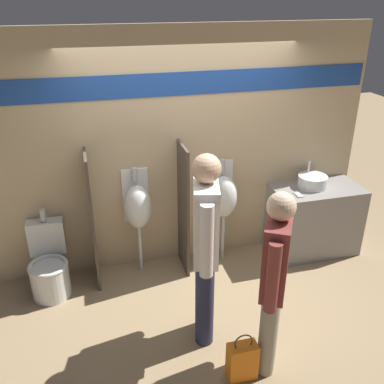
# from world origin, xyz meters

# --- Properties ---
(ground_plane) EXTENTS (16.00, 16.00, 0.00)m
(ground_plane) POSITION_xyz_m (0.00, 0.00, 0.00)
(ground_plane) COLOR #997F5B
(display_wall) EXTENTS (4.32, 0.07, 2.70)m
(display_wall) POSITION_xyz_m (0.00, 0.60, 1.36)
(display_wall) COLOR tan
(display_wall) RESTS_ON ground_plane
(sink_counter) EXTENTS (1.06, 0.58, 0.86)m
(sink_counter) POSITION_xyz_m (1.58, 0.28, 0.43)
(sink_counter) COLOR gray
(sink_counter) RESTS_ON ground_plane
(sink_basin) EXTENTS (0.35, 0.35, 0.28)m
(sink_basin) POSITION_xyz_m (1.53, 0.34, 0.93)
(sink_basin) COLOR silver
(sink_basin) RESTS_ON sink_counter
(cell_phone) EXTENTS (0.07, 0.14, 0.01)m
(cell_phone) POSITION_xyz_m (1.26, 0.16, 0.86)
(cell_phone) COLOR #B7B7BC
(cell_phone) RESTS_ON sink_counter
(divider_near_counter) EXTENTS (0.03, 0.45, 1.52)m
(divider_near_counter) POSITION_xyz_m (-1.06, 0.34, 0.76)
(divider_near_counter) COLOR #4C4238
(divider_near_counter) RESTS_ON ground_plane
(divider_mid) EXTENTS (0.03, 0.45, 1.52)m
(divider_mid) POSITION_xyz_m (-0.05, 0.34, 0.76)
(divider_mid) COLOR #4C4238
(divider_mid) RESTS_ON ground_plane
(urinal_near_counter) EXTENTS (0.31, 0.32, 1.25)m
(urinal_near_counter) POSITION_xyz_m (-0.56, 0.42, 0.82)
(urinal_near_counter) COLOR silver
(urinal_near_counter) RESTS_ON ground_plane
(urinal_far) EXTENTS (0.31, 0.32, 1.25)m
(urinal_far) POSITION_xyz_m (0.45, 0.42, 0.82)
(urinal_far) COLOR silver
(urinal_far) RESTS_ON ground_plane
(toilet) EXTENTS (0.42, 0.58, 0.90)m
(toilet) POSITION_xyz_m (-1.56, 0.26, 0.30)
(toilet) COLOR silver
(toilet) RESTS_ON ground_plane
(person_in_vest) EXTENTS (0.31, 0.62, 1.84)m
(person_in_vest) POSITION_xyz_m (-0.14, -0.79, 1.01)
(person_in_vest) COLOR #282D4C
(person_in_vest) RESTS_ON ground_plane
(person_with_lanyard) EXTENTS (0.38, 0.52, 1.68)m
(person_with_lanyard) POSITION_xyz_m (0.29, -1.28, 0.93)
(person_with_lanyard) COLOR gray
(person_with_lanyard) RESTS_ON ground_plane
(shopping_bag) EXTENTS (0.25, 0.14, 0.47)m
(shopping_bag) POSITION_xyz_m (0.03, -1.36, 0.18)
(shopping_bag) COLOR orange
(shopping_bag) RESTS_ON ground_plane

